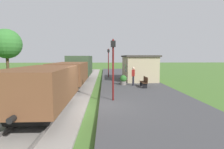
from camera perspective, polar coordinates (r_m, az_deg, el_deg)
The scene contains 14 objects.
ground_plane at distance 10.01m, azimuth -5.28°, elevation -11.07°, with size 160.00×160.00×0.00m, color #47702D.
platform_slab at distance 10.32m, azimuth 13.04°, elevation -9.95°, with size 6.00×60.00×0.25m, color #424244.
track_ballast at distance 10.39m, azimuth -18.85°, elevation -10.38°, with size 3.80×60.00×0.12m, color gray.
rail_near at distance 10.18m, azimuth -14.92°, elevation -9.84°, with size 0.07×60.00×0.14m, color slate.
rail_far at distance 10.58m, azimuth -22.66°, elevation -9.49°, with size 0.07×60.00×0.14m, color slate.
freight_train at distance 15.98m, azimuth -12.87°, elevation 0.59°, with size 2.50×19.40×2.72m.
station_hut at distance 20.69m, azimuth 8.46°, elevation 2.20°, with size 3.50×5.80×2.78m.
bench_near_hut at distance 15.77m, azimuth 10.21°, elevation -2.29°, with size 0.42×1.50×0.91m.
bench_down_platform at distance 25.73m, azimuth 5.27°, elevation 0.83°, with size 0.42×1.50×0.91m.
person_waiting at distance 16.52m, azimuth 6.79°, elevation -0.26°, with size 0.34×0.43×1.71m.
potted_planter at distance 16.82m, azimuth 3.61°, elevation -1.71°, with size 0.64×0.64×0.92m.
lamp_post_near at distance 10.67m, azimuth 0.35°, elevation 5.26°, with size 0.28×0.28×3.70m.
lamp_post_far at distance 23.02m, azimuth -1.14°, elevation 5.47°, with size 0.28×0.28×3.70m.
tree_trackside_far at distance 21.12m, azimuth -30.53°, elevation 8.35°, with size 2.96×2.96×5.66m.
Camera 1 is at (0.50, -9.57, 2.87)m, focal length 28.76 mm.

